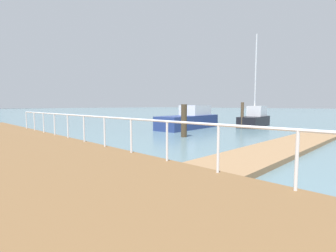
# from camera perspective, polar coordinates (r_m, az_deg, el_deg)

# --- Properties ---
(ground_plane) EXTENTS (300.00, 300.00, 0.00)m
(ground_plane) POSITION_cam_1_polar(r_m,az_deg,el_deg) (16.55, -17.59, -1.78)
(ground_plane) COLOR slate
(floating_dock) EXTENTS (12.74, 2.00, 0.18)m
(floating_dock) POSITION_cam_1_polar(r_m,az_deg,el_deg) (11.21, 25.30, -4.68)
(floating_dock) COLOR #93704C
(floating_dock) RESTS_ON ground_plane
(boardwalk_railing) EXTENTS (0.06, 28.39, 1.08)m
(boardwalk_railing) POSITION_cam_1_polar(r_m,az_deg,el_deg) (5.31, 11.86, -2.07)
(boardwalk_railing) COLOR white
(boardwalk_railing) RESTS_ON boardwalk
(dock_piling_0) EXTENTS (0.25, 0.25, 2.11)m
(dock_piling_0) POSITION_cam_1_polar(r_m,az_deg,el_deg) (20.31, 17.16, 2.42)
(dock_piling_0) COLOR brown
(dock_piling_0) RESTS_ON ground_plane
(dock_piling_2) EXTENTS (0.35, 0.35, 1.93)m
(dock_piling_2) POSITION_cam_1_polar(r_m,az_deg,el_deg) (14.16, 3.80, 1.25)
(dock_piling_2) COLOR #473826
(dock_piling_2) RESTS_ON ground_plane
(moored_boat_1) EXTENTS (4.91, 2.27, 7.92)m
(moored_boat_1) POSITION_cam_1_polar(r_m,az_deg,el_deg) (22.57, 19.89, 1.76)
(moored_boat_1) COLOR black
(moored_boat_1) RESTS_ON ground_plane
(moored_boat_2) EXTENTS (6.65, 2.70, 1.87)m
(moored_boat_2) POSITION_cam_1_polar(r_m,az_deg,el_deg) (19.63, 5.23, 1.54)
(moored_boat_2) COLOR navy
(moored_boat_2) RESTS_ON ground_plane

